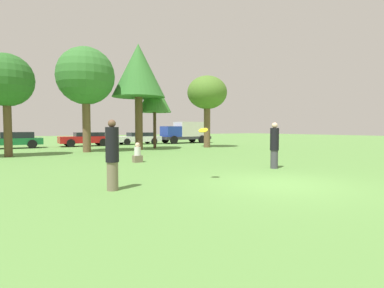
{
  "coord_description": "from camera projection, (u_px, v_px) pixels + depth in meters",
  "views": [
    {
      "loc": [
        -6.99,
        -5.72,
        1.61
      ],
      "look_at": [
        -0.89,
        3.18,
        1.04
      ],
      "focal_mm": 28.44,
      "sensor_mm": 36.0,
      "label": 1
    }
  ],
  "objects": [
    {
      "name": "parked_car_white",
      "position": [
        138.0,
        138.0,
        30.05
      ],
      "size": [
        4.57,
        2.07,
        1.16
      ],
      "rotation": [
        0.0,
        0.0,
        3.09
      ],
      "color": "silver",
      "rests_on": "ground"
    },
    {
      "name": "tree_5",
      "position": [
        207.0,
        94.0,
        24.95
      ],
      "size": [
        3.26,
        3.26,
        5.88
      ],
      "color": "brown",
      "rests_on": "ground"
    },
    {
      "name": "ground_plane",
      "position": [
        280.0,
        184.0,
        8.74
      ],
      "size": [
        120.0,
        120.0,
        0.0
      ],
      "primitive_type": "plane",
      "color": "#5B8E42"
    },
    {
      "name": "tree_4",
      "position": [
        155.0,
        96.0,
        23.74
      ],
      "size": [
        2.62,
        2.62,
        5.45
      ],
      "color": "#473323",
      "rests_on": "ground"
    },
    {
      "name": "bystander_sitting",
      "position": [
        138.0,
        154.0,
        14.24
      ],
      "size": [
        0.4,
        0.33,
        0.93
      ],
      "color": "#726651",
      "rests_on": "ground"
    },
    {
      "name": "parked_car_red",
      "position": [
        86.0,
        139.0,
        26.92
      ],
      "size": [
        4.47,
        2.09,
        1.22
      ],
      "rotation": [
        0.0,
        0.0,
        3.09
      ],
      "color": "red",
      "rests_on": "ground"
    },
    {
      "name": "parked_car_green",
      "position": [
        14.0,
        140.0,
        23.94
      ],
      "size": [
        4.27,
        2.02,
        1.29
      ],
      "rotation": [
        0.0,
        0.0,
        3.09
      ],
      "color": "#196633",
      "rests_on": "ground"
    },
    {
      "name": "person_thrower",
      "position": [
        112.0,
        155.0,
        7.8
      ],
      "size": [
        0.34,
        0.34,
        1.83
      ],
      "rotation": [
        0.0,
        0.0,
        0.07
      ],
      "color": "#726651",
      "rests_on": "ground"
    },
    {
      "name": "frisbee",
      "position": [
        203.0,
        130.0,
        9.18
      ],
      "size": [
        0.3,
        0.28,
        0.18
      ],
      "color": "yellow"
    },
    {
      "name": "tree_1",
      "position": [
        6.0,
        81.0,
        16.73
      ],
      "size": [
        2.9,
        2.9,
        5.7
      ],
      "color": "brown",
      "rests_on": "ground"
    },
    {
      "name": "delivery_truck_blue",
      "position": [
        186.0,
        132.0,
        32.38
      ],
      "size": [
        5.49,
        2.46,
        2.25
      ],
      "rotation": [
        0.0,
        0.0,
        3.09
      ],
      "color": "#2D2D33",
      "rests_on": "ground"
    },
    {
      "name": "person_catcher",
      "position": [
        274.0,
        145.0,
        12.05
      ],
      "size": [
        0.34,
        0.34,
        1.83
      ],
      "rotation": [
        0.0,
        0.0,
        -3.07
      ],
      "color": "#3F3F47",
      "rests_on": "ground"
    },
    {
      "name": "tree_3",
      "position": [
        138.0,
        72.0,
        21.99
      ],
      "size": [
        3.84,
        3.84,
        7.69
      ],
      "color": "brown",
      "rests_on": "ground"
    },
    {
      "name": "tree_2",
      "position": [
        86.0,
        77.0,
        19.97
      ],
      "size": [
        3.75,
        3.75,
        6.91
      ],
      "color": "brown",
      "rests_on": "ground"
    }
  ]
}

